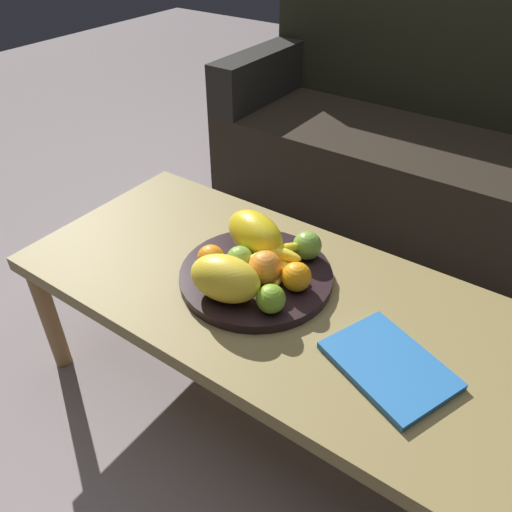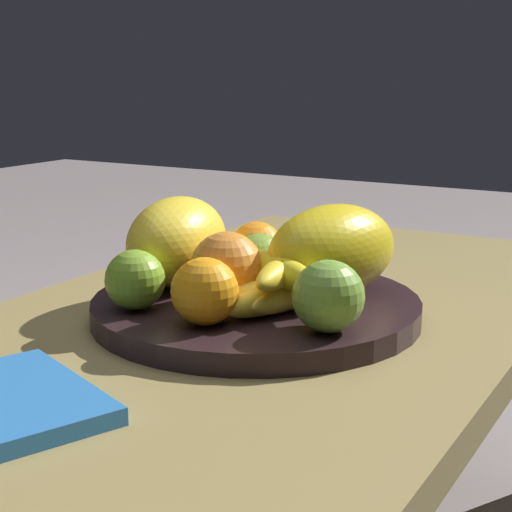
{
  "view_description": "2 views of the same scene",
  "coord_description": "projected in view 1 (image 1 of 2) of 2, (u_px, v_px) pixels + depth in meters",
  "views": [
    {
      "loc": [
        0.52,
        -0.79,
        1.24
      ],
      "look_at": [
        -0.04,
        0.01,
        0.5
      ],
      "focal_mm": 35.28,
      "sensor_mm": 36.0,
      "label": 1
    },
    {
      "loc": [
        0.75,
        0.46,
        0.71
      ],
      "look_at": [
        -0.04,
        0.01,
        0.5
      ],
      "focal_mm": 57.19,
      "sensor_mm": 36.0,
      "label": 2
    }
  ],
  "objects": [
    {
      "name": "melon_large_front",
      "position": [
        225.0,
        278.0,
        1.15
      ],
      "size": [
        0.19,
        0.14,
        0.11
      ],
      "primitive_type": "ellipsoid",
      "rotation": [
        0.0,
        0.0,
        0.18
      ],
      "color": "yellow",
      "rests_on": "fruit_bowl"
    },
    {
      "name": "magazine",
      "position": [
        389.0,
        365.0,
        1.04
      ],
      "size": [
        0.3,
        0.26,
        0.02
      ],
      "primitive_type": "cube",
      "rotation": [
        0.0,
        0.0,
        -0.39
      ],
      "color": "#2B6FB8",
      "rests_on": "coffee_table"
    },
    {
      "name": "orange_right",
      "position": [
        211.0,
        258.0,
        1.24
      ],
      "size": [
        0.07,
        0.07,
        0.07
      ],
      "primitive_type": "sphere",
      "color": "orange",
      "rests_on": "fruit_bowl"
    },
    {
      "name": "orange_front",
      "position": [
        264.0,
        267.0,
        1.2
      ],
      "size": [
        0.08,
        0.08,
        0.08
      ],
      "primitive_type": "sphere",
      "color": "orange",
      "rests_on": "fruit_bowl"
    },
    {
      "name": "coffee_table",
      "position": [
        267.0,
        300.0,
        1.27
      ],
      "size": [
        1.27,
        0.61,
        0.42
      ],
      "color": "olive",
      "rests_on": "ground_plane"
    },
    {
      "name": "melon_smaller_beside",
      "position": [
        255.0,
        234.0,
        1.29
      ],
      "size": [
        0.21,
        0.16,
        0.11
      ],
      "primitive_type": "ellipsoid",
      "rotation": [
        0.0,
        0.0,
        -0.31
      ],
      "color": "yellow",
      "rests_on": "fruit_bowl"
    },
    {
      "name": "apple_right",
      "position": [
        307.0,
        245.0,
        1.28
      ],
      "size": [
        0.07,
        0.07,
        0.07
      ],
      "primitive_type": "sphere",
      "color": "#74A538",
      "rests_on": "fruit_bowl"
    },
    {
      "name": "couch",
      "position": [
        425.0,
        152.0,
        2.13
      ],
      "size": [
        1.7,
        0.7,
        0.9
      ],
      "color": "black",
      "rests_on": "ground_plane"
    },
    {
      "name": "ground_plane",
      "position": [
        265.0,
        394.0,
        1.5
      ],
      "size": [
        8.0,
        8.0,
        0.0
      ],
      "primitive_type": "plane",
      "color": "gray"
    },
    {
      "name": "apple_front",
      "position": [
        271.0,
        299.0,
        1.12
      ],
      "size": [
        0.07,
        0.07,
        0.07
      ],
      "primitive_type": "sphere",
      "color": "#75A527",
      "rests_on": "fruit_bowl"
    },
    {
      "name": "orange_left",
      "position": [
        296.0,
        277.0,
        1.18
      ],
      "size": [
        0.07,
        0.07,
        0.07
      ],
      "primitive_type": "sphere",
      "color": "orange",
      "rests_on": "fruit_bowl"
    },
    {
      "name": "apple_left",
      "position": [
        240.0,
        259.0,
        1.24
      ],
      "size": [
        0.07,
        0.07,
        0.07
      ],
      "primitive_type": "sphere",
      "color": "#79A337",
      "rests_on": "fruit_bowl"
    },
    {
      "name": "banana_bunch",
      "position": [
        276.0,
        258.0,
        1.25
      ],
      "size": [
        0.18,
        0.16,
        0.06
      ],
      "color": "yellow",
      "rests_on": "fruit_bowl"
    },
    {
      "name": "fruit_bowl",
      "position": [
        256.0,
        276.0,
        1.26
      ],
      "size": [
        0.38,
        0.38,
        0.03
      ],
      "primitive_type": "cylinder",
      "color": "black",
      "rests_on": "coffee_table"
    }
  ]
}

